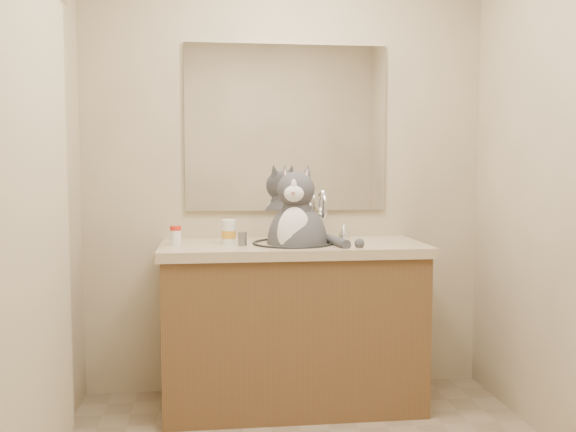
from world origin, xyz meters
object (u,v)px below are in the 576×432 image
Objects in this scene: pill_bottle_redcap at (176,235)px; pill_bottle_orange at (229,232)px; cat at (297,236)px; grey_canister at (242,239)px.

pill_bottle_redcap is 0.78× the size of pill_bottle_orange.
cat is 0.28m from grey_canister.
cat reaches higher than pill_bottle_redcap.
cat is at bearing 8.52° from grey_canister.
pill_bottle_orange is 0.10m from grey_canister.
pill_bottle_orange is (-0.35, 0.03, 0.02)m from cat.
pill_bottle_redcap is at bearing -177.87° from pill_bottle_orange.
cat is 4.99× the size of pill_bottle_orange.
pill_bottle_redcap is 0.27m from pill_bottle_orange.
pill_bottle_redcap is 0.34m from grey_canister.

